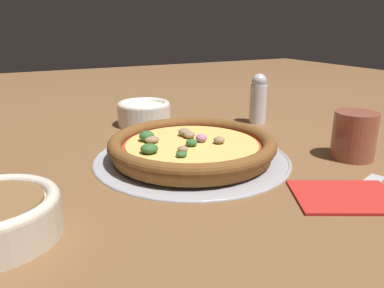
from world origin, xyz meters
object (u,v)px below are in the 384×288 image
at_px(bowl_near, 144,112).
at_px(drinking_cup, 354,136).
at_px(fork, 362,189).
at_px(pepper_shaker, 258,99).
at_px(napkin, 345,195).
at_px(pizza_tray, 192,157).
at_px(pizza, 192,146).

xyz_separation_m(bowl_near, drinking_cup, (-0.25, 0.39, 0.01)).
height_order(bowl_near, fork, bowl_near).
xyz_separation_m(drinking_cup, pepper_shaker, (0.00, -0.28, 0.02)).
xyz_separation_m(napkin, pepper_shaker, (-0.14, -0.40, 0.06)).
height_order(pizza_tray, pizza, pizza).
bearing_deg(drinking_cup, fork, 46.43).
bearing_deg(pizza, bowl_near, -91.54).
relative_size(bowl_near, napkin, 0.72).
bearing_deg(bowl_near, drinking_cup, 122.95).
height_order(bowl_near, napkin, bowl_near).
xyz_separation_m(pizza, bowl_near, (-0.01, -0.26, 0.00)).
bearing_deg(napkin, pizza_tray, -63.40).
bearing_deg(fork, napkin, 170.21).
bearing_deg(pizza_tray, pepper_shaker, -149.09).
bearing_deg(pizza, napkin, 116.70).
distance_m(pizza, pepper_shaker, 0.31).
height_order(pizza, drinking_cup, drinking_cup).
distance_m(pizza_tray, pizza, 0.02).
bearing_deg(pizza_tray, drinking_cup, 153.89).
distance_m(bowl_near, napkin, 0.52).
relative_size(pizza_tray, pepper_shaker, 2.93).
height_order(bowl_near, drinking_cup, drinking_cup).
xyz_separation_m(pizza_tray, pizza, (0.00, -0.00, 0.02)).
distance_m(drinking_cup, napkin, 0.18).
bearing_deg(fork, pizza_tray, 105.68).
relative_size(pizza, pepper_shaker, 2.48).
height_order(pizza, fork, pizza).
xyz_separation_m(pizza, drinking_cup, (-0.26, 0.13, 0.02)).
bearing_deg(pizza_tray, napkin, 116.60).
bearing_deg(pizza, fork, 124.86).
height_order(drinking_cup, fork, drinking_cup).
relative_size(bowl_near, fork, 0.76).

